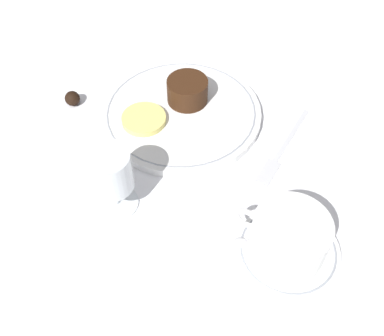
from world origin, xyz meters
The scene contains 10 objects.
ground_plane centered at (0.00, 0.00, 0.00)m, with size 3.00×3.00×0.00m, color white.
dinner_plate centered at (-0.02, -0.01, 0.01)m, with size 0.26×0.26×0.01m.
saucer centered at (-0.26, 0.14, 0.01)m, with size 0.14×0.14×0.01m.
coffee_cup centered at (-0.26, 0.15, 0.04)m, with size 0.12×0.10×0.06m.
spoon centered at (-0.22, 0.14, 0.01)m, with size 0.07×0.10×0.00m.
wine_glass centered at (-0.02, 0.18, 0.07)m, with size 0.06×0.06×0.10m.
fork centered at (-0.19, -0.01, 0.00)m, with size 0.02×0.18×0.01m.
dessert_cake centered at (-0.02, -0.04, 0.03)m, with size 0.07×0.07×0.04m.
pineapple_slice centered at (0.02, 0.04, 0.02)m, with size 0.07×0.07×0.01m.
chocolate_truffle centered at (0.16, 0.05, 0.01)m, with size 0.03×0.03×0.03m.
Camera 1 is at (-0.29, 0.45, 0.53)m, focal length 42.00 mm.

